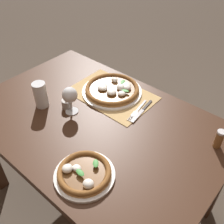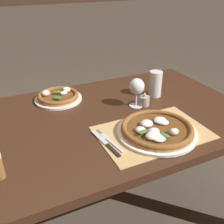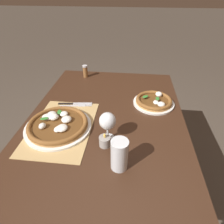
% 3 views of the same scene
% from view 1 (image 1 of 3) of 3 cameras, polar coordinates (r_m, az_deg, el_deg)
% --- Properties ---
extents(ground_plane, '(24.00, 24.00, 0.00)m').
position_cam_1_polar(ground_plane, '(1.95, -2.86, -18.02)').
color(ground_plane, '#473D33').
extents(dining_table, '(1.34, 0.89, 0.74)m').
position_cam_1_polar(dining_table, '(1.44, -3.69, -4.64)').
color(dining_table, '#382114').
rests_on(dining_table, ground).
extents(paper_placemat, '(0.48, 0.32, 0.00)m').
position_cam_1_polar(paper_placemat, '(1.54, -0.02, 3.86)').
color(paper_placemat, tan).
rests_on(paper_placemat, dining_table).
extents(pizza_near, '(0.35, 0.35, 0.05)m').
position_cam_1_polar(pizza_near, '(1.54, 0.11, 4.93)').
color(pizza_near, silver).
rests_on(pizza_near, paper_placemat).
extents(pizza_far, '(0.26, 0.26, 0.05)m').
position_cam_1_polar(pizza_far, '(1.12, -6.11, -13.13)').
color(pizza_far, silver).
rests_on(pizza_far, dining_table).
extents(wine_glass, '(0.08, 0.08, 0.16)m').
position_cam_1_polar(wine_glass, '(1.37, -9.15, 3.47)').
color(wine_glass, silver).
rests_on(wine_glass, dining_table).
extents(pint_glass, '(0.07, 0.07, 0.15)m').
position_cam_1_polar(pint_glass, '(1.47, -15.27, 3.55)').
color(pint_glass, silver).
rests_on(pint_glass, dining_table).
extents(fork, '(0.05, 0.20, 0.00)m').
position_cam_1_polar(fork, '(1.42, 5.54, 0.37)').
color(fork, '#B7B7BC').
rests_on(fork, paper_placemat).
extents(knife, '(0.04, 0.22, 0.01)m').
position_cam_1_polar(knife, '(1.42, 6.50, 0.22)').
color(knife, black).
rests_on(knife, paper_placemat).
extents(votive_candle, '(0.06, 0.06, 0.07)m').
position_cam_1_polar(votive_candle, '(1.45, -9.77, 1.73)').
color(votive_candle, gray).
rests_on(votive_candle, dining_table).
extents(pepper_shaker, '(0.04, 0.04, 0.10)m').
position_cam_1_polar(pepper_shaker, '(1.30, 22.27, -5.45)').
color(pepper_shaker, brown).
rests_on(pepper_shaker, dining_table).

